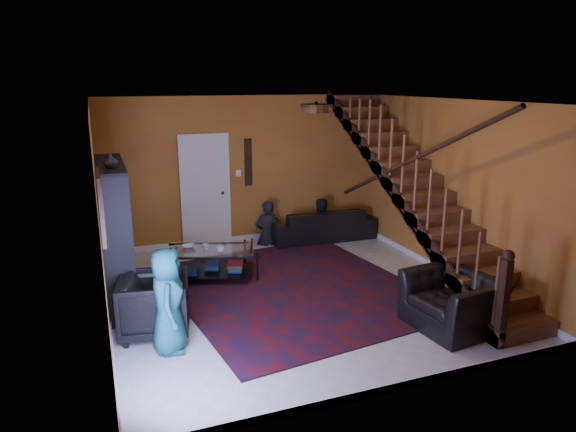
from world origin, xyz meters
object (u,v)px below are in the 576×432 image
at_px(sofa, 321,224).
at_px(coffee_table, 214,262).
at_px(armchair_left, 155,305).
at_px(armchair_right, 452,302).
at_px(bookshelf, 116,236).

xyz_separation_m(sofa, coffee_table, (-2.47, -1.37, -0.02)).
bearing_deg(coffee_table, armchair_left, -125.10).
height_order(armchair_left, armchair_right, armchair_left).
bearing_deg(armchair_right, armchair_left, -114.73).
xyz_separation_m(bookshelf, sofa, (3.90, 1.70, -0.66)).
bearing_deg(bookshelf, armchair_left, -73.51).
distance_m(sofa, armchair_right, 4.07).
relative_size(armchair_right, coffee_table, 0.73).
height_order(bookshelf, armchair_left, bookshelf).
distance_m(sofa, coffee_table, 2.83).
distance_m(armchair_left, coffee_table, 1.87).
bearing_deg(armchair_left, sofa, -39.70).
bearing_deg(sofa, armchair_left, 40.06).
bearing_deg(armchair_right, bookshelf, -127.76).
xyz_separation_m(armchair_left, coffee_table, (1.08, 1.53, -0.09)).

